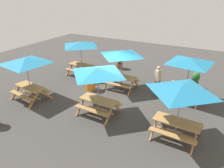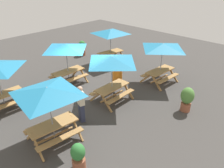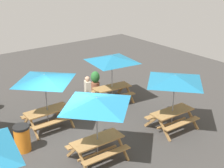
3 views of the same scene
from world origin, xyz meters
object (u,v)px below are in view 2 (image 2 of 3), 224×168
(potted_plant_0, at_px, (82,47))
(picnic_table_4, at_px, (66,50))
(picnic_table_5, at_px, (110,34))
(potted_plant_2, at_px, (187,98))
(picnic_table_1, at_px, (163,49))
(potted_plant_1, at_px, (78,156))
(person_standing, at_px, (81,103))
(picnic_table_0, at_px, (48,95))
(picnic_table_2, at_px, (112,63))
(trash_bin_orange, at_px, (117,76))

(potted_plant_0, bearing_deg, picnic_table_4, 40.84)
(picnic_table_5, height_order, potted_plant_2, picnic_table_5)
(picnic_table_1, distance_m, potted_plant_0, 6.80)
(potted_plant_2, bearing_deg, potted_plant_1, -9.65)
(picnic_table_4, relative_size, potted_plant_1, 2.30)
(picnic_table_1, relative_size, potted_plant_0, 2.08)
(potted_plant_1, relative_size, person_standing, 0.61)
(picnic_table_1, bearing_deg, person_standing, 0.34)
(picnic_table_0, bearing_deg, person_standing, -165.91)
(picnic_table_1, distance_m, potted_plant_1, 7.36)
(potted_plant_1, bearing_deg, picnic_table_2, -150.62)
(picnic_table_2, height_order, potted_plant_2, picnic_table_2)
(picnic_table_2, relative_size, person_standing, 1.40)
(trash_bin_orange, relative_size, person_standing, 0.59)
(picnic_table_1, bearing_deg, picnic_table_2, -6.23)
(picnic_table_4, xyz_separation_m, potted_plant_0, (-3.46, -2.99, -1.38))
(picnic_table_4, relative_size, person_standing, 1.40)
(picnic_table_1, xyz_separation_m, potted_plant_0, (0.17, -6.65, -1.38))
(picnic_table_1, relative_size, potted_plant_1, 2.30)
(picnic_table_0, distance_m, picnic_table_2, 3.61)
(picnic_table_1, xyz_separation_m, picnic_table_5, (-0.28, -4.16, 0.00))
(picnic_table_2, xyz_separation_m, trash_bin_orange, (-1.49, -1.01, -1.49))
(picnic_table_4, bearing_deg, picnic_table_5, -171.00)
(potted_plant_0, distance_m, potted_plant_1, 10.67)
(trash_bin_orange, xyz_separation_m, potted_plant_0, (-1.61, -5.02, 0.12))
(picnic_table_0, distance_m, potted_plant_2, 6.03)
(potted_plant_2, distance_m, person_standing, 4.71)
(potted_plant_2, bearing_deg, picnic_table_0, -26.62)
(picnic_table_4, bearing_deg, person_standing, 63.78)
(potted_plant_0, xyz_separation_m, person_standing, (5.20, 6.26, 0.28))
(picnic_table_0, relative_size, potted_plant_1, 2.76)
(picnic_table_1, xyz_separation_m, person_standing, (5.37, -0.39, -1.10))
(person_standing, bearing_deg, picnic_table_5, -39.73)
(potted_plant_0, bearing_deg, picnic_table_5, 100.24)
(potted_plant_0, bearing_deg, trash_bin_orange, 72.16)
(picnic_table_4, xyz_separation_m, potted_plant_2, (-2.03, 6.09, -1.33))
(potted_plant_2, bearing_deg, trash_bin_orange, -87.47)
(picnic_table_2, relative_size, potted_plant_1, 2.30)
(potted_plant_1, bearing_deg, potted_plant_0, -130.16)
(picnic_table_5, relative_size, potted_plant_1, 2.75)
(picnic_table_0, height_order, picnic_table_2, same)
(trash_bin_orange, bearing_deg, picnic_table_2, 34.23)
(picnic_table_2, distance_m, picnic_table_5, 5.01)
(picnic_table_5, height_order, person_standing, picnic_table_5)
(potted_plant_1, bearing_deg, picnic_table_1, -167.96)
(trash_bin_orange, height_order, potted_plant_2, potted_plant_2)
(potted_plant_1, xyz_separation_m, person_standing, (-1.68, -1.90, 0.36))
(person_standing, bearing_deg, trash_bin_orange, -54.26)
(picnic_table_2, distance_m, picnic_table_4, 3.06)
(picnic_table_0, bearing_deg, picnic_table_1, -174.85)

